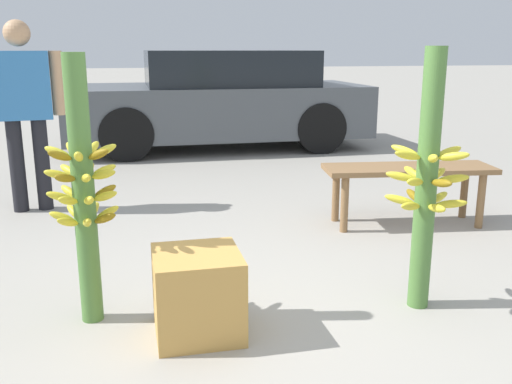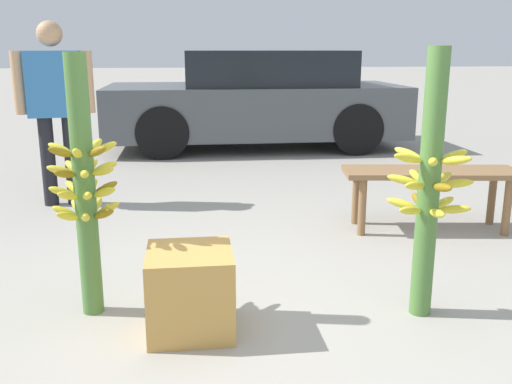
{
  "view_description": "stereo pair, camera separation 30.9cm",
  "coord_description": "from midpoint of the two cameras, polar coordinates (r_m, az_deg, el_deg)",
  "views": [
    {
      "loc": [
        -0.66,
        -2.52,
        1.39
      ],
      "look_at": [
        0.01,
        0.41,
        0.63
      ],
      "focal_mm": 40.0,
      "sensor_mm": 36.0,
      "label": 1
    },
    {
      "loc": [
        -0.36,
        -2.57,
        1.39
      ],
      "look_at": [
        0.01,
        0.41,
        0.63
      ],
      "focal_mm": 40.0,
      "sensor_mm": 36.0,
      "label": 2
    }
  ],
  "objects": [
    {
      "name": "ground_plane",
      "position": [
        2.94,
        -1.37,
        -13.92
      ],
      "size": [
        80.0,
        80.0,
        0.0
      ],
      "primitive_type": "plane",
      "color": "#9E998E"
    },
    {
      "name": "produce_crate",
      "position": [
        2.88,
        -8.97,
        -10.07
      ],
      "size": [
        0.42,
        0.42,
        0.42
      ],
      "color": "#C69347",
      "rests_on": "ground_plane"
    },
    {
      "name": "banana_stalk_left",
      "position": [
        3.0,
        -19.73,
        0.07
      ],
      "size": [
        0.37,
        0.37,
        1.37
      ],
      "color": "#4C7A38",
      "rests_on": "ground_plane"
    },
    {
      "name": "market_bench",
      "position": [
        4.64,
        13.17,
        1.61
      ],
      "size": [
        1.37,
        0.58,
        0.48
      ],
      "rotation": [
        0.0,
        0.0,
        -0.13
      ],
      "color": "olive",
      "rests_on": "ground_plane"
    },
    {
      "name": "parked_car",
      "position": [
        8.2,
        -4.74,
        9.12
      ],
      "size": [
        4.12,
        1.81,
        1.35
      ],
      "rotation": [
        0.0,
        0.0,
        1.57
      ],
      "color": "#4C5156",
      "rests_on": "ground_plane"
    },
    {
      "name": "vendor_person",
      "position": [
        5.29,
        -23.83,
        8.3
      ],
      "size": [
        0.68,
        0.25,
        1.61
      ],
      "rotation": [
        0.0,
        0.0,
        -3.03
      ],
      "color": "black",
      "rests_on": "ground_plane"
    },
    {
      "name": "banana_stalk_center",
      "position": [
        3.08,
        13.97,
        0.99
      ],
      "size": [
        0.43,
        0.43,
        1.4
      ],
      "color": "#4C7A38",
      "rests_on": "ground_plane"
    }
  ]
}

